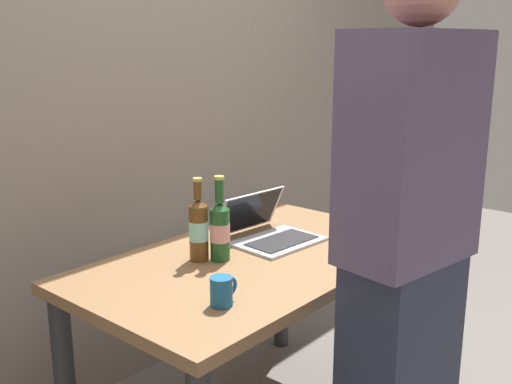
# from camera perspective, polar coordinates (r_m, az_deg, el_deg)

# --- Properties ---
(desk) EXTENTS (1.37, 0.81, 0.75)m
(desk) POSITION_cam_1_polar(r_m,az_deg,el_deg) (2.32, -0.29, -8.77)
(desk) COLOR olive
(desk) RESTS_ON ground
(laptop) EXTENTS (0.37, 0.36, 0.19)m
(laptop) POSITION_cam_1_polar(r_m,az_deg,el_deg) (2.46, 1.19, -3.74)
(laptop) COLOR #B7BABC
(laptop) RESTS_ON desk
(beer_bottle_brown) EXTENTS (0.07, 0.07, 0.32)m
(beer_bottle_brown) POSITION_cam_1_polar(r_m,az_deg,el_deg) (2.22, -5.53, -3.48)
(beer_bottle_brown) COLOR brown
(beer_bottle_brown) RESTS_ON desk
(beer_bottle_amber) EXTENTS (0.07, 0.07, 0.32)m
(beer_bottle_amber) POSITION_cam_1_polar(r_m,az_deg,el_deg) (2.21, -3.49, -3.55)
(beer_bottle_amber) COLOR #1E5123
(beer_bottle_amber) RESTS_ON desk
(person_figure) EXTENTS (0.45, 0.34, 1.83)m
(person_figure) POSITION_cam_1_polar(r_m,az_deg,el_deg) (1.83, 14.12, -5.55)
(person_figure) COLOR #2D3347
(person_figure) RESTS_ON ground
(coffee_mug) EXTENTS (0.10, 0.07, 0.09)m
(coffee_mug) POSITION_cam_1_polar(r_m,az_deg,el_deg) (1.86, -3.27, -9.46)
(coffee_mug) COLOR #19598C
(coffee_mug) RESTS_ON desk
(back_wall) EXTENTS (6.00, 0.10, 2.60)m
(back_wall) POSITION_cam_1_polar(r_m,az_deg,el_deg) (2.70, -12.46, 8.70)
(back_wall) COLOR gray
(back_wall) RESTS_ON ground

